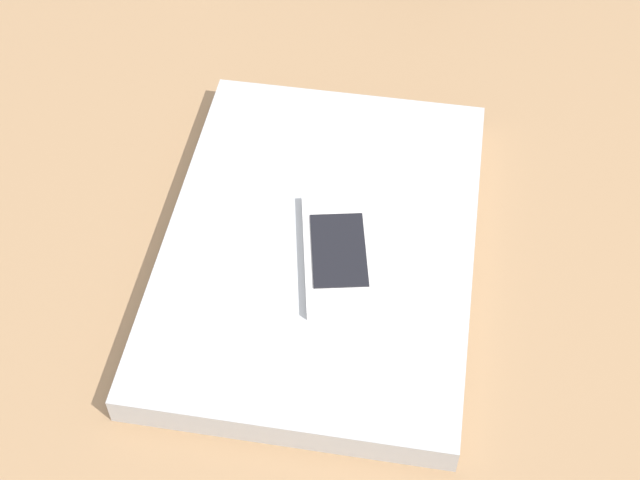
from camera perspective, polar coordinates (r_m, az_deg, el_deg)
desk_surface at (r=74.73cm, az=-1.54°, el=-3.19°), size 120.00×80.00×3.00cm
laptop_closed at (r=74.08cm, az=-0.00°, el=-0.37°), size 35.64×26.00×2.50cm
cell_phone_on_laptop at (r=71.40cm, az=1.16°, el=-0.83°), size 12.44×7.16×0.99cm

